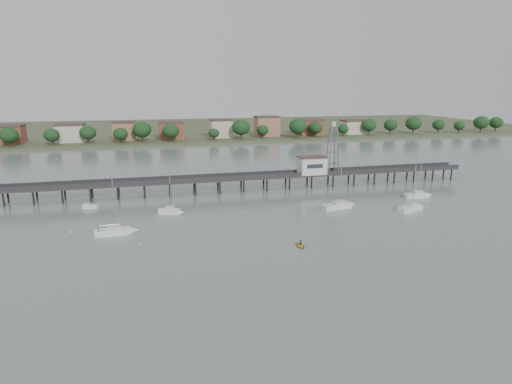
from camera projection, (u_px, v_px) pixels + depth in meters
ground_plane at (301, 279)px, 68.20m from camera, size 500.00×500.00×0.00m
pier at (231, 179)px, 123.75m from camera, size 150.00×5.00×5.50m
pier_building at (312, 165)px, 128.95m from camera, size 8.40×5.40×5.30m
lattice_tower at (332, 150)px, 129.41m from camera, size 3.20×3.20×15.50m
sailboat_a at (120, 231)px, 88.77m from camera, size 8.16×2.88×13.27m
sailboat_c at (343, 205)px, 107.74m from camera, size 9.11×4.37×14.42m
sailboat_e at (421, 195)px, 117.84m from camera, size 7.59×2.46×12.49m
sailboat_d at (414, 208)px, 105.92m from camera, size 8.70×5.18×13.81m
sailboat_b at (173, 211)px, 102.53m from camera, size 6.12×3.86×9.99m
white_tender at (90, 206)px, 107.52m from camera, size 3.89×2.08×1.44m
yellow_dinghy at (300, 247)px, 81.93m from camera, size 2.09×0.72×2.88m
dinghy_occupant at (300, 247)px, 81.93m from camera, size 0.77×1.24×0.28m
mooring_buoys at (256, 217)px, 99.92m from camera, size 85.45×21.62×0.39m
far_shore at (182, 129)px, 293.53m from camera, size 500.00×170.00×10.40m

